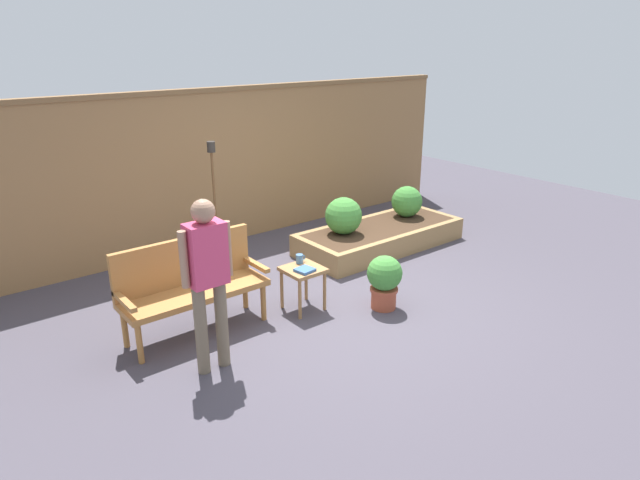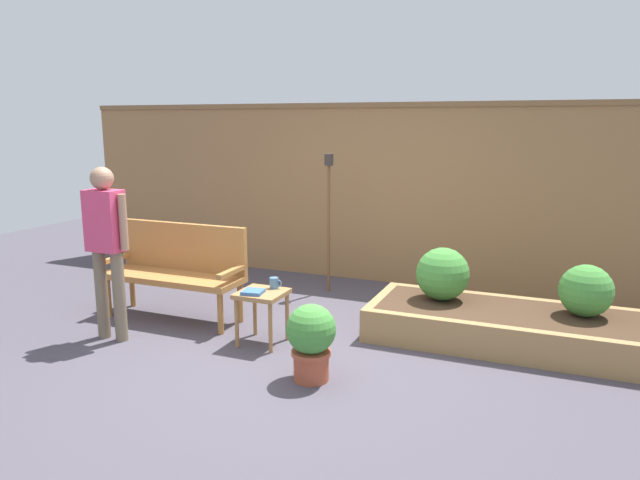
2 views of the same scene
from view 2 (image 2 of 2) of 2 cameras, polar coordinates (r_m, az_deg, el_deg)
ground_plane at (r=5.07m, az=-2.94°, el=-11.13°), size 14.00×14.00×0.00m
fence_back at (r=7.16m, az=5.99°, el=4.57°), size 8.40×0.14×2.16m
garden_bench at (r=6.04m, az=-13.66°, el=-2.27°), size 1.44×0.48×0.94m
side_table at (r=5.21m, az=-5.66°, el=-5.87°), size 0.40×0.40×0.48m
cup_on_table at (r=5.26m, az=-4.45°, el=-4.18°), size 0.12×0.08×0.10m
book_on_table at (r=5.13m, az=-6.50°, el=-5.02°), size 0.20×0.20×0.03m
potted_boxwood at (r=4.50m, az=-0.87°, el=-9.48°), size 0.38×0.38×0.60m
raised_planter_bed at (r=5.54m, az=17.53°, el=-7.99°), size 2.40×1.00×0.30m
shrub_near_bench at (r=5.59m, az=11.81°, el=-3.25°), size 0.49×0.49×0.49m
shrub_far_corner at (r=5.52m, az=24.40°, el=-4.50°), size 0.45×0.45×0.45m
tiki_torch at (r=6.65m, az=0.86°, el=4.15°), size 0.10×0.10×1.59m
person_by_bench at (r=5.50m, az=-20.02°, el=0.17°), size 0.47×0.20×1.56m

